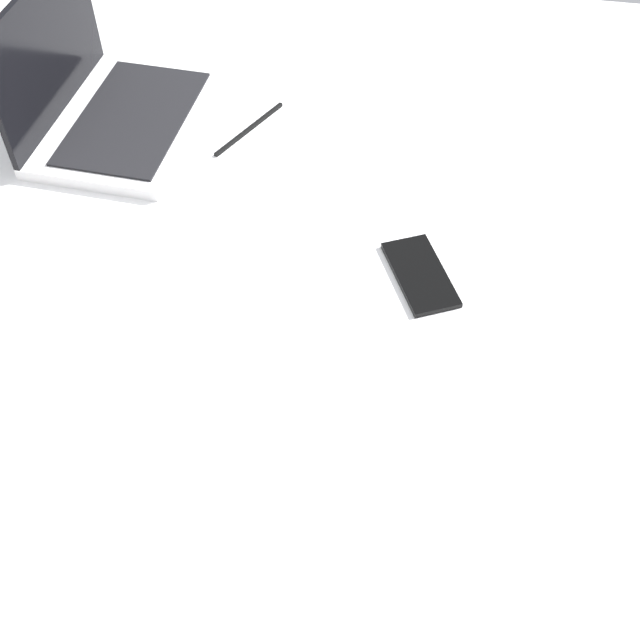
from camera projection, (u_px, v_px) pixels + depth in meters
The scene contains 4 objects.
bed_mattress at pixel (240, 343), 116.14cm from camera, with size 180.00×140.00×18.00cm, color white.
laptop at pixel (104, 102), 131.17cm from camera, with size 34.17×24.71×23.00cm.
cell_phone at pixel (420, 274), 111.96cm from camera, with size 6.80×14.00×0.80cm, color black.
charger_cable at pixel (249, 129), 133.25cm from camera, with size 17.00×0.60×0.60cm, color black.
Camera 1 is at (-69.06, -23.69, 100.12)cm, focal length 45.41 mm.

